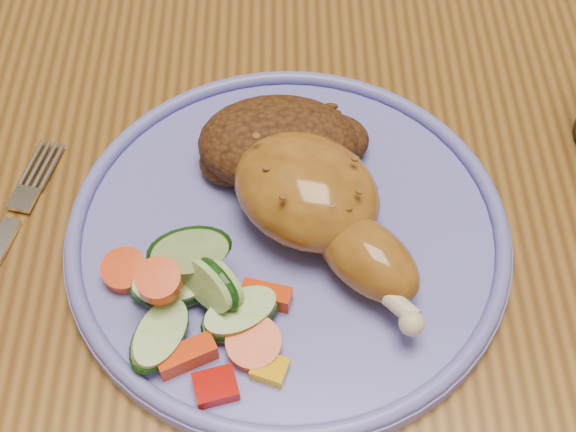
# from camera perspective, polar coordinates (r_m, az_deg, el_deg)

# --- Properties ---
(dining_table) EXTENTS (0.90, 1.40, 0.75)m
(dining_table) POSITION_cam_1_polar(r_m,az_deg,el_deg) (0.64, 7.44, 0.72)
(dining_table) COLOR brown
(dining_table) RESTS_ON ground
(plate) EXTENTS (0.28, 0.28, 0.01)m
(plate) POSITION_cam_1_polar(r_m,az_deg,el_deg) (0.51, 0.00, -1.40)
(plate) COLOR #6365C7
(plate) RESTS_ON dining_table
(plate_rim) EXTENTS (0.28, 0.28, 0.01)m
(plate_rim) POSITION_cam_1_polar(r_m,az_deg,el_deg) (0.50, 0.00, -0.68)
(plate_rim) COLOR #6365C7
(plate_rim) RESTS_ON plate
(chicken_leg) EXTENTS (0.14, 0.16, 0.05)m
(chicken_leg) POSITION_cam_1_polar(r_m,az_deg,el_deg) (0.48, 2.34, 0.71)
(chicken_leg) COLOR #95601F
(chicken_leg) RESTS_ON plate
(rice_pilaf) EXTENTS (0.11, 0.08, 0.05)m
(rice_pilaf) POSITION_cam_1_polar(r_m,az_deg,el_deg) (0.52, -0.46, 5.13)
(rice_pilaf) COLOR #482712
(rice_pilaf) RESTS_ON plate
(vegetable_pile) EXTENTS (0.11, 0.11, 0.05)m
(vegetable_pile) POSITION_cam_1_polar(r_m,az_deg,el_deg) (0.46, -6.60, -5.91)
(vegetable_pile) COLOR #A50A05
(vegetable_pile) RESTS_ON plate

